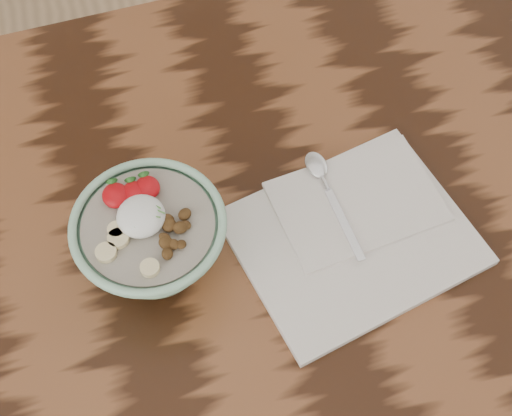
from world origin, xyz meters
The scene contains 4 objects.
table centered at (0.00, 0.00, 65.70)cm, with size 160.00×90.00×75.00cm.
breakfast_bowl centered at (-16.70, 1.55, 81.00)cm, with size 17.55×17.55×11.99cm.
napkin centered at (7.48, -1.87, 75.71)cm, with size 31.16×26.90×1.70cm.
spoon centered at (6.07, 5.52, 77.06)cm, with size 2.94×16.57×0.86cm.
Camera 1 is at (-16.85, -38.43, 153.12)cm, focal length 50.00 mm.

